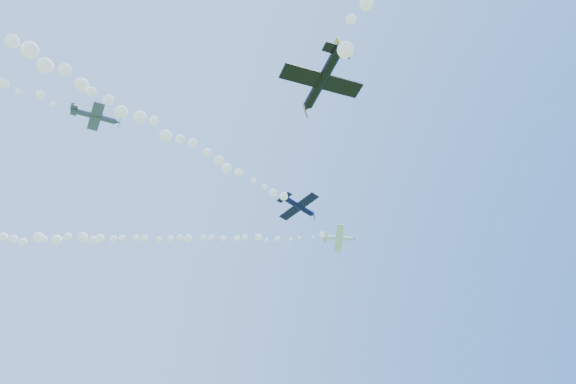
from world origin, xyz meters
name	(u,v)px	position (x,y,z in m)	size (l,w,h in m)	color
plane_white	(339,238)	(22.55, 8.56, 53.93)	(6.08, 6.32, 2.40)	white
smoke_trail_white	(146,238)	(-10.70, 23.46, 53.64)	(63.28, 29.63, 2.72)	white
plane_navy	(298,206)	(10.35, 0.90, 52.13)	(7.74, 8.19, 2.56)	black
smoke_trail_navy	(87,87)	(-25.06, -10.23, 51.93)	(66.53, 22.86, 3.02)	white
plane_grey	(96,116)	(-22.85, -10.30, 47.26)	(6.14, 6.23, 2.00)	#383C52
plane_black	(322,80)	(-5.06, -35.15, 34.29)	(7.18, 6.93, 2.64)	black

